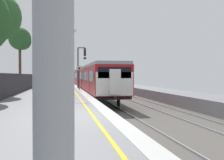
% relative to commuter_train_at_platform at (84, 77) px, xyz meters
% --- Properties ---
extents(ground, '(17.40, 110.00, 1.21)m').
position_rel_commuter_train_at_platform_xyz_m(ground, '(0.54, -38.23, -1.88)').
color(ground, gray).
extents(commuter_train_at_platform, '(2.83, 60.67, 3.81)m').
position_rel_commuter_train_at_platform_xyz_m(commuter_train_at_platform, '(0.00, 0.00, 0.00)').
color(commuter_train_at_platform, maroon).
rests_on(commuter_train_at_platform, ground).
extents(signal_gantry, '(1.10, 0.24, 5.13)m').
position_rel_commuter_train_at_platform_xyz_m(signal_gantry, '(-1.48, -14.31, 1.93)').
color(signal_gantry, '#47474C').
rests_on(signal_gantry, ground).
extents(speed_limit_sign, '(0.59, 0.08, 2.69)m').
position_rel_commuter_train_at_platform_xyz_m(speed_limit_sign, '(-1.85, -18.84, 0.45)').
color(speed_limit_sign, '#59595B').
rests_on(speed_limit_sign, ground).
extents(platform_lamp_mid, '(2.00, 0.20, 5.00)m').
position_rel_commuter_train_at_platform_xyz_m(platform_lamp_mid, '(-3.65, -29.24, 1.73)').
color(platform_lamp_mid, '#93999E').
rests_on(platform_lamp_mid, ground).
extents(background_tree_back, '(3.11, 3.12, 8.17)m').
position_rel_commuter_train_at_platform_xyz_m(background_tree_back, '(-9.26, -9.51, 5.19)').
color(background_tree_back, '#473323').
rests_on(background_tree_back, ground).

